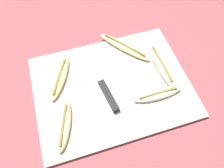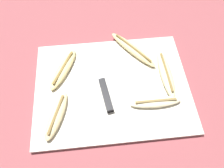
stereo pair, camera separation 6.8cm
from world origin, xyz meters
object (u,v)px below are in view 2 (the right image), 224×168
object	(u,v)px
knife	(104,89)
banana_pale_long	(155,102)
banana_ripe_center	(57,116)
banana_golden_short	(64,69)
banana_spotted_left	(133,49)
banana_soft_right	(166,73)

from	to	relation	value
knife	banana_pale_long	distance (m)	0.16
knife	banana_ripe_center	bearing A→B (deg)	-161.95
banana_pale_long	banana_ripe_center	size ratio (longest dim) A/B	0.98
banana_golden_short	banana_pale_long	bearing A→B (deg)	-28.27
banana_pale_long	banana_spotted_left	size ratio (longest dim) A/B	0.85
banana_golden_short	banana_spotted_left	xyz separation A→B (m)	(0.24, 0.06, -0.00)
banana_soft_right	banana_ripe_center	bearing A→B (deg)	-162.50
banana_spotted_left	banana_soft_right	world-z (taller)	banana_soft_right
banana_ripe_center	banana_pale_long	bearing A→B (deg)	2.62
knife	banana_pale_long	size ratio (longest dim) A/B	1.55
knife	banana_pale_long	world-z (taller)	banana_pale_long
knife	banana_pale_long	bearing A→B (deg)	-30.48
banana_spotted_left	banana_soft_right	distance (m)	0.14
knife	banana_spotted_left	world-z (taller)	banana_spotted_left
knife	banana_golden_short	size ratio (longest dim) A/B	1.42
banana_golden_short	banana_ripe_center	world-z (taller)	banana_ripe_center
knife	banana_soft_right	world-z (taller)	banana_soft_right
banana_golden_short	banana_ripe_center	distance (m)	0.16
banana_golden_short	banana_soft_right	distance (m)	0.33
knife	banana_soft_right	xyz separation A→B (m)	(0.20, 0.04, 0.00)
knife	banana_pale_long	xyz separation A→B (m)	(0.15, -0.06, 0.00)
knife	banana_ripe_center	xyz separation A→B (m)	(-0.14, -0.07, 0.00)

